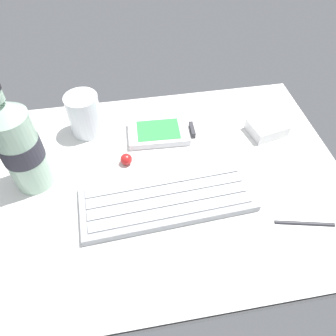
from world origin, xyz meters
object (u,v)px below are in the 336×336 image
Objects in this scene: trackball_mouse at (126,159)px; handheld_device at (162,132)px; keyboard at (167,198)px; juice_cup at (85,116)px; stylus_pen at (305,223)px; charger_block at (267,128)px; water_bottle at (19,145)px.

handheld_device is at bearing 40.28° from trackball_mouse.
juice_cup is (-13.02, 19.88, 3.10)cm from keyboard.
stylus_pen is (19.49, -24.36, -0.38)cm from handheld_device.
keyboard is 26.37cm from charger_block.
juice_cup reaches higher than keyboard.
juice_cup is 44.34cm from stylus_pen.
charger_block is at bearing 30.40° from keyboard.
handheld_device is 5.93× the size of trackball_mouse.
charger_block is (35.76, -6.54, -2.71)cm from juice_cup.
handheld_device is 1.37× the size of stylus_pen.
juice_cup is 3.86× the size of trackball_mouse.
charger_block is 21.63cm from stylus_pen.
handheld_device is 1.87× the size of charger_block.
keyboard reaches higher than handheld_device.
juice_cup reaches higher than handheld_device.
handheld_device is at bearing 18.25° from water_bottle.
juice_cup is 36.45cm from charger_block.
trackball_mouse is at bearing -139.72° from handheld_device.
keyboard is 11.40cm from trackball_mouse.
keyboard is at bearing -95.67° from handheld_device.
water_bottle reaches higher than keyboard.
stylus_pen is at bearing -51.34° from handheld_device.
charger_block reaches higher than stylus_pen.
keyboard is 2.26× the size of handheld_device.
water_bottle is (-23.95, -7.90, 8.28)cm from handheld_device.
stylus_pen is at bearing -33.35° from trackball_mouse.
handheld_device is 21.32cm from charger_block.
water_bottle reaches higher than charger_block.
juice_cup is at bearing 169.63° from charger_block.
charger_block is at bearing 7.29° from trackball_mouse.
charger_block is at bearing 6.44° from water_bottle.
stylus_pen is (43.44, -16.47, -8.66)cm from water_bottle.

